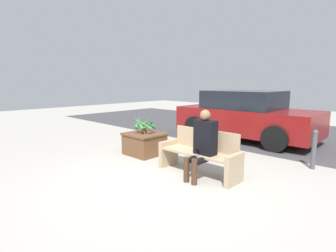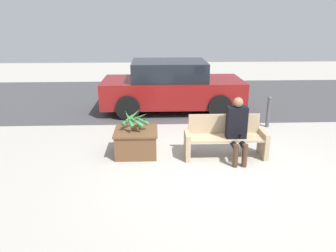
# 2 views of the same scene
# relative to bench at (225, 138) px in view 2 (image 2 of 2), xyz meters

# --- Properties ---
(ground_plane) EXTENTS (30.00, 30.00, 0.00)m
(ground_plane) POSITION_rel_bench_xyz_m (-0.24, -0.71, -0.39)
(ground_plane) COLOR #ADA89E
(road_surface) EXTENTS (20.00, 6.00, 0.01)m
(road_surface) POSITION_rel_bench_xyz_m (-0.24, 5.10, -0.39)
(road_surface) COLOR #424244
(road_surface) RESTS_ON ground_plane
(bench) EXTENTS (1.62, 0.50, 0.83)m
(bench) POSITION_rel_bench_xyz_m (0.00, 0.00, 0.00)
(bench) COLOR tan
(bench) RESTS_ON ground_plane
(person_seated) EXTENTS (0.39, 0.58, 1.24)m
(person_seated) POSITION_rel_bench_xyz_m (0.19, -0.17, 0.28)
(person_seated) COLOR black
(person_seated) RESTS_ON ground_plane
(planter_box) EXTENTS (0.86, 0.80, 0.52)m
(planter_box) POSITION_rel_bench_xyz_m (-1.78, 0.17, -0.11)
(planter_box) COLOR brown
(planter_box) RESTS_ON ground_plane
(potted_plant) EXTENTS (0.57, 0.56, 0.42)m
(potted_plant) POSITION_rel_bench_xyz_m (-1.78, 0.17, 0.35)
(potted_plant) COLOR brown
(potted_plant) RESTS_ON planter_box
(parked_car) EXTENTS (4.07, 1.98, 1.47)m
(parked_car) POSITION_rel_bench_xyz_m (-0.89, 3.45, 0.33)
(parked_car) COLOR maroon
(parked_car) RESTS_ON ground_plane
(bollard_post) EXTENTS (0.10, 0.10, 0.80)m
(bollard_post) POSITION_rel_bench_xyz_m (1.48, 1.79, 0.03)
(bollard_post) COLOR #4C4C51
(bollard_post) RESTS_ON ground_plane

